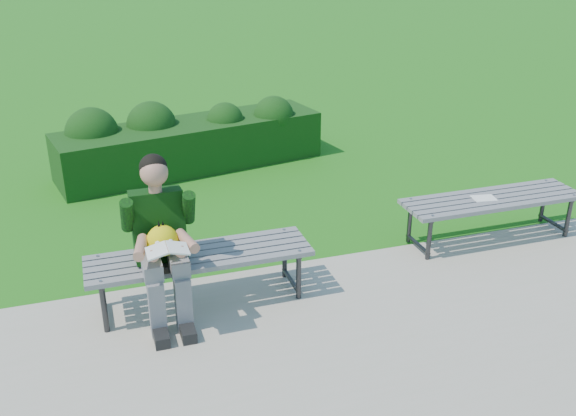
% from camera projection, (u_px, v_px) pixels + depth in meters
% --- Properties ---
extents(ground, '(80.00, 80.00, 0.00)m').
position_uv_depth(ground, '(287.00, 266.00, 5.93)').
color(ground, '#337219').
rests_on(ground, ground).
extents(walkway, '(30.00, 3.50, 0.02)m').
position_uv_depth(walkway, '(366.00, 382.00, 4.41)').
color(walkway, beige).
rests_on(walkway, ground).
extents(hedge, '(3.49, 1.50, 0.89)m').
position_uv_depth(hedge, '(185.00, 139.00, 8.19)').
color(hedge, '#143A0E').
rests_on(hedge, ground).
extents(bench_left, '(1.80, 0.50, 0.46)m').
position_uv_depth(bench_left, '(200.00, 260.00, 5.17)').
color(bench_left, slate).
rests_on(bench_left, walkway).
extents(bench_right, '(1.80, 0.50, 0.46)m').
position_uv_depth(bench_right, '(492.00, 202.00, 6.24)').
color(bench_right, slate).
rests_on(bench_right, walkway).
extents(seated_boy, '(0.56, 0.76, 1.31)m').
position_uv_depth(seated_boy, '(161.00, 237.00, 4.88)').
color(seated_boy, gray).
rests_on(seated_boy, walkway).
extents(paper_sheet, '(0.24, 0.19, 0.01)m').
position_uv_depth(paper_sheet, '(484.00, 198.00, 6.19)').
color(paper_sheet, white).
rests_on(paper_sheet, bench_right).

